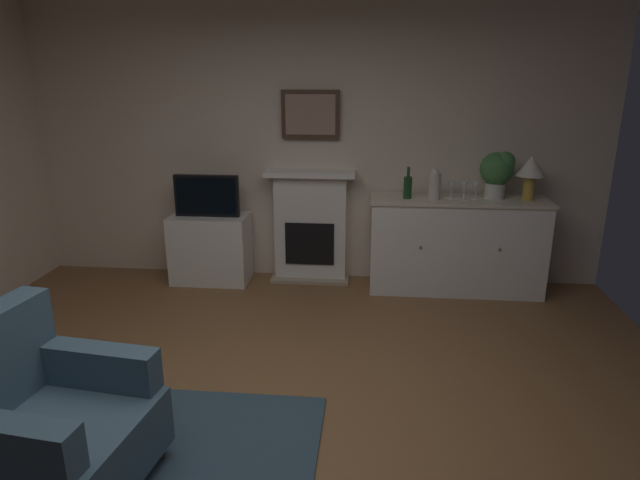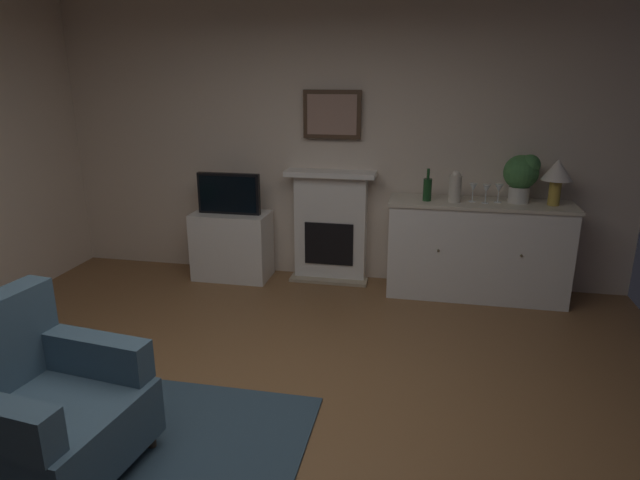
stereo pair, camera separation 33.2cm
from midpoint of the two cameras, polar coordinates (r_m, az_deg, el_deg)
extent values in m
cube|color=brown|center=(3.33, -9.40, -21.11)|extent=(5.62, 5.54, 0.10)
cube|color=beige|center=(5.34, -2.64, 10.63)|extent=(5.62, 0.06, 2.80)
cube|color=white|center=(5.40, -2.75, 1.23)|extent=(0.70, 0.18, 1.05)
cube|color=tan|center=(5.47, -2.82, -4.20)|extent=(0.77, 0.20, 0.03)
cube|color=black|center=(5.35, -2.87, -0.44)|extent=(0.48, 0.02, 0.42)
cube|color=white|center=(5.24, -2.88, 6.93)|extent=(0.87, 0.27, 0.05)
cube|color=#473323|center=(5.25, -2.86, 12.95)|extent=(0.55, 0.03, 0.45)
cube|color=#9E7A6B|center=(5.23, -2.88, 12.94)|extent=(0.47, 0.01, 0.37)
cube|color=white|center=(5.23, 12.26, -0.72)|extent=(1.59, 0.45, 0.87)
cube|color=beige|center=(5.11, 12.57, 4.07)|extent=(1.62, 0.48, 0.03)
sphere|color=brown|center=(4.96, 8.58, -0.78)|extent=(0.02, 0.02, 0.02)
sphere|color=brown|center=(5.05, 16.52, -0.99)|extent=(0.02, 0.02, 0.02)
cylinder|color=#B79338|center=(5.20, 19.29, 5.13)|extent=(0.10, 0.10, 0.22)
cone|color=silver|center=(5.16, 19.51, 7.30)|extent=(0.26, 0.26, 0.18)
cylinder|color=#193F1E|center=(5.01, 7.28, 5.43)|extent=(0.08, 0.08, 0.20)
cylinder|color=#193F1E|center=(4.99, 7.34, 7.06)|extent=(0.03, 0.03, 0.09)
cylinder|color=silver|center=(5.10, 11.70, 4.29)|extent=(0.06, 0.06, 0.00)
cylinder|color=silver|center=(5.09, 11.73, 4.81)|extent=(0.01, 0.01, 0.09)
cone|color=silver|center=(5.08, 11.78, 5.69)|extent=(0.07, 0.07, 0.07)
cylinder|color=silver|center=(5.08, 12.97, 4.15)|extent=(0.06, 0.06, 0.00)
cylinder|color=silver|center=(5.07, 13.01, 4.68)|extent=(0.01, 0.01, 0.09)
cone|color=silver|center=(5.05, 13.07, 5.56)|extent=(0.07, 0.07, 0.07)
cylinder|color=silver|center=(5.14, 14.13, 4.22)|extent=(0.06, 0.06, 0.00)
cylinder|color=silver|center=(5.13, 14.17, 4.74)|extent=(0.01, 0.01, 0.09)
cone|color=silver|center=(5.11, 14.23, 5.61)|extent=(0.07, 0.07, 0.07)
cylinder|color=beige|center=(5.01, 10.02, 5.54)|extent=(0.11, 0.11, 0.24)
sphere|color=beige|center=(4.99, 10.09, 6.89)|extent=(0.08, 0.08, 0.08)
cube|color=white|center=(5.52, -13.05, -0.90)|extent=(0.75, 0.42, 0.67)
cube|color=black|center=(5.36, -13.50, 4.50)|extent=(0.62, 0.06, 0.40)
cube|color=black|center=(5.33, -13.61, 4.42)|extent=(0.57, 0.01, 0.35)
cylinder|color=beige|center=(5.19, 16.06, 4.96)|extent=(0.18, 0.18, 0.14)
sphere|color=#3D753D|center=(5.16, 16.24, 7.13)|extent=(0.30, 0.30, 0.30)
sphere|color=#3D753D|center=(5.13, 17.03, 7.81)|extent=(0.18, 0.18, 0.18)
cube|color=#3F596B|center=(3.16, -28.43, -18.64)|extent=(0.89, 0.85, 0.32)
cube|color=#3F596B|center=(2.84, -33.55, -17.33)|extent=(0.73, 0.23, 0.22)
cube|color=#3F596B|center=(3.23, -25.43, -11.81)|extent=(0.73, 0.23, 0.22)
cylinder|color=#473323|center=(3.30, -19.32, -20.22)|extent=(0.05, 0.05, 0.10)
cylinder|color=#473323|center=(3.67, -28.85, -17.41)|extent=(0.05, 0.05, 0.10)
camera|label=1|loc=(0.17, -92.80, -0.86)|focal=30.64mm
camera|label=2|loc=(0.17, 87.20, 0.86)|focal=30.64mm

